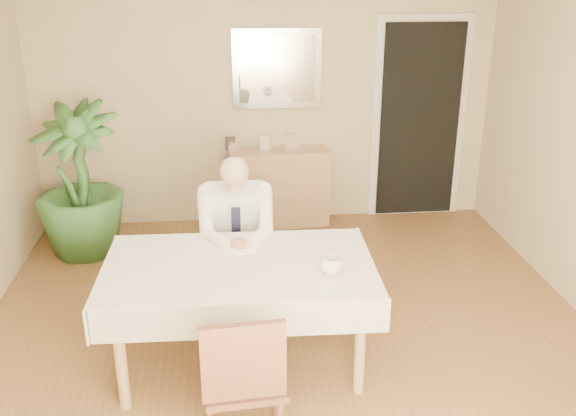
{
  "coord_description": "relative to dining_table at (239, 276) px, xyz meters",
  "views": [
    {
      "loc": [
        -0.42,
        -3.72,
        2.57
      ],
      "look_at": [
        0.0,
        0.35,
        0.95
      ],
      "focal_mm": 40.0,
      "sensor_mm": 36.0,
      "label": 1
    }
  ],
  "objects": [
    {
      "name": "chair_near",
      "position": [
        -0.01,
        -0.85,
        -0.16
      ],
      "size": [
        0.46,
        0.46,
        0.91
      ],
      "rotation": [
        0.0,
        0.0,
        0.08
      ],
      "color": "#442619",
      "rests_on": "ground"
    },
    {
      "name": "food",
      "position": [
        0.02,
        0.25,
        0.11
      ],
      "size": [
        0.14,
        0.14,
        0.06
      ],
      "primitive_type": "ellipsoid",
      "color": "brown",
      "rests_on": "dining_table"
    },
    {
      "name": "dining_table",
      "position": [
        0.0,
        0.0,
        0.0
      ],
      "size": [
        1.74,
        1.06,
        0.75
      ],
      "rotation": [
        0.0,
        0.0,
        -0.03
      ],
      "color": "tan",
      "rests_on": "ground"
    },
    {
      "name": "coffee_mug",
      "position": [
        0.56,
        -0.18,
        0.14
      ],
      "size": [
        0.16,
        0.16,
        0.11
      ],
      "primitive_type": "imported",
      "rotation": [
        0.0,
        0.0,
        -0.23
      ],
      "color": "white",
      "rests_on": "dining_table"
    },
    {
      "name": "plate",
      "position": [
        0.02,
        0.25,
        0.09
      ],
      "size": [
        0.26,
        0.26,
        0.02
      ],
      "primitive_type": "cylinder",
      "color": "white",
      "rests_on": "dining_table"
    },
    {
      "name": "knife",
      "position": [
        0.06,
        0.19,
        0.11
      ],
      "size": [
        0.01,
        0.13,
        0.01
      ],
      "primitive_type": "cylinder",
      "rotation": [
        1.57,
        0.0,
        0.0
      ],
      "color": "silver",
      "rests_on": "dining_table"
    },
    {
      "name": "photo_frame_center",
      "position": [
        0.33,
        2.43,
        0.18
      ],
      "size": [
        0.1,
        0.02,
        0.14
      ],
      "primitive_type": "cube",
      "color": "silver",
      "rests_on": "sideboard"
    },
    {
      "name": "potted_palm",
      "position": [
        -1.37,
        1.91,
        0.03
      ],
      "size": [
        0.99,
        0.99,
        1.39
      ],
      "primitive_type": "imported",
      "rotation": [
        0.0,
        0.0,
        -0.33
      ],
      "color": "#285223",
      "rests_on": "ground"
    },
    {
      "name": "chair_far",
      "position": [
        0.0,
        0.88,
        -0.18
      ],
      "size": [
        0.42,
        0.42,
        0.87
      ],
      "rotation": [
        0.0,
        0.0,
        -0.03
      ],
      "color": "#442619",
      "rests_on": "ground"
    },
    {
      "name": "doorway",
      "position": [
        1.91,
        2.54,
        0.33
      ],
      "size": [
        0.96,
        0.07,
        2.1
      ],
      "color": "silver",
      "rests_on": "ground"
    },
    {
      "name": "sideboard",
      "position": [
        0.47,
        2.4,
        -0.28
      ],
      "size": [
        1.0,
        0.42,
        0.78
      ],
      "primitive_type": "cube",
      "rotation": [
        0.0,
        0.0,
        0.09
      ],
      "color": "tan",
      "rests_on": "ground"
    },
    {
      "name": "photo_frame_right",
      "position": [
        0.6,
        2.45,
        0.18
      ],
      "size": [
        0.1,
        0.02,
        0.14
      ],
      "primitive_type": "cube",
      "color": "silver",
      "rests_on": "sideboard"
    },
    {
      "name": "mirror",
      "position": [
        0.47,
        2.55,
        0.88
      ],
      "size": [
        0.86,
        0.04,
        0.76
      ],
      "color": "silver",
      "rests_on": "room"
    },
    {
      "name": "room",
      "position": [
        0.36,
        0.08,
        0.63
      ],
      "size": [
        5.0,
        5.02,
        2.6
      ],
      "color": "brown",
      "rests_on": "ground"
    },
    {
      "name": "seated_man",
      "position": [
        0.0,
        0.59,
        0.02
      ],
      "size": [
        0.48,
        0.72,
        1.24
      ],
      "color": "white",
      "rests_on": "ground"
    },
    {
      "name": "fork",
      "position": [
        -0.02,
        0.19,
        0.11
      ],
      "size": [
        0.01,
        0.13,
        0.01
      ],
      "primitive_type": "cylinder",
      "rotation": [
        1.57,
        0.0,
        0.0
      ],
      "color": "silver",
      "rests_on": "dining_table"
    },
    {
      "name": "photo_frame_left",
      "position": [
        -0.0,
        2.45,
        0.18
      ],
      "size": [
        0.1,
        0.02,
        0.14
      ],
      "primitive_type": "cube",
      "color": "silver",
      "rests_on": "sideboard"
    }
  ]
}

